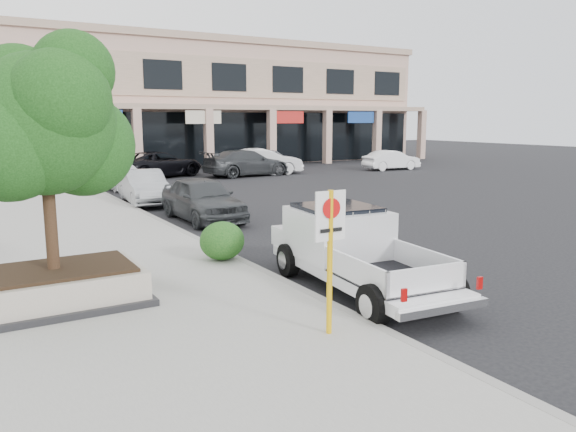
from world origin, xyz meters
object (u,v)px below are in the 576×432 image
(curb_car_b, at_px, (144,187))
(curb_car_d, at_px, (87,166))
(planter_tree, at_px, (50,125))
(curb_car_a, at_px, (203,199))
(lot_car_f, at_px, (391,160))
(no_parking_sign, at_px, (330,242))
(planter, at_px, (55,287))
(lot_car_b, at_px, (263,161))
(lot_car_d, at_px, (158,164))
(lot_car_c, at_px, (247,163))
(lot_car_a, at_px, (248,164))
(lot_car_e, at_px, (271,158))
(curb_car_c, at_px, (120,175))
(pickup_truck, at_px, (361,252))

(curb_car_b, distance_m, curb_car_d, 11.58)
(planter_tree, distance_m, curb_car_a, 9.64)
(curb_car_d, xyz_separation_m, lot_car_f, (19.31, -4.82, -0.07))
(no_parking_sign, bearing_deg, planter_tree, 130.88)
(planter, height_order, lot_car_b, lot_car_b)
(no_parking_sign, relative_size, lot_car_f, 0.57)
(planter_tree, height_order, curb_car_a, planter_tree)
(lot_car_b, relative_size, lot_car_d, 0.88)
(lot_car_d, bearing_deg, lot_car_c, -132.61)
(lot_car_a, height_order, lot_car_b, lot_car_b)
(no_parking_sign, distance_m, lot_car_b, 27.43)
(lot_car_b, distance_m, lot_car_e, 4.72)
(curb_car_b, bearing_deg, curb_car_d, 95.02)
(planter, xyz_separation_m, curb_car_c, (5.76, 18.07, 0.19))
(planter, height_order, planter_tree, planter_tree)
(curb_car_c, relative_size, lot_car_e, 1.13)
(no_parking_sign, bearing_deg, planter, 133.13)
(planter_tree, height_order, lot_car_e, planter_tree)
(curb_car_a, xyz_separation_m, curb_car_c, (-0.15, 10.67, -0.10))
(planter_tree, bearing_deg, curb_car_b, 67.00)
(planter_tree, height_order, lot_car_d, planter_tree)
(lot_car_a, bearing_deg, curb_car_b, 139.57)
(planter_tree, relative_size, curb_car_a, 0.89)
(curb_car_a, distance_m, curb_car_c, 10.67)
(lot_car_d, height_order, lot_car_e, lot_car_d)
(lot_car_c, distance_m, lot_car_f, 10.60)
(no_parking_sign, distance_m, pickup_truck, 2.90)
(lot_car_c, xyz_separation_m, lot_car_d, (-4.98, 1.99, -0.02))
(pickup_truck, relative_size, curb_car_b, 1.24)
(lot_car_b, bearing_deg, curb_car_d, 87.22)
(planter_tree, height_order, lot_car_c, planter_tree)
(curb_car_a, relative_size, lot_car_e, 1.12)
(lot_car_c, bearing_deg, planter_tree, 140.92)
(lot_car_c, bearing_deg, lot_car_e, -47.44)
(curb_car_c, relative_size, lot_car_d, 0.81)
(lot_car_c, bearing_deg, lot_car_b, -74.03)
(planter, height_order, no_parking_sign, no_parking_sign)
(planter_tree, bearing_deg, no_parking_sign, -49.12)
(lot_car_b, bearing_deg, lot_car_f, -87.83)
(planter_tree, bearing_deg, lot_car_c, 55.36)
(planter, height_order, curb_car_a, curb_car_a)
(curb_car_b, xyz_separation_m, curb_car_c, (0.47, 5.76, -0.04))
(planter_tree, relative_size, lot_car_b, 0.81)
(pickup_truck, height_order, lot_car_d, pickup_truck)
(planter_tree, bearing_deg, lot_car_b, 53.45)
(lot_car_d, xyz_separation_m, lot_car_f, (15.49, -3.29, -0.12))
(planter, bearing_deg, pickup_truck, -18.64)
(curb_car_c, relative_size, lot_car_f, 1.13)
(planter_tree, distance_m, lot_car_a, 24.89)
(no_parking_sign, height_order, curb_car_d, no_parking_sign)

